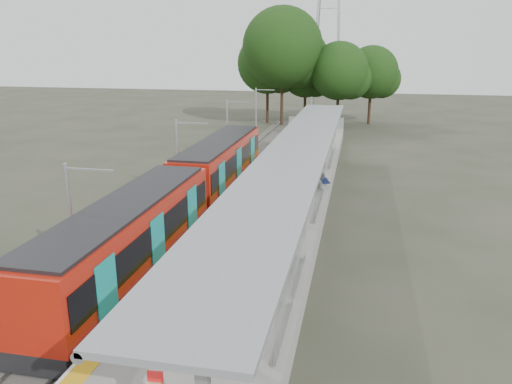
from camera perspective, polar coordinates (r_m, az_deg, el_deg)
trackbed at (r=32.52m, az=-5.13°, el=-0.83°), size 3.00×70.00×0.24m
platform at (r=31.44m, az=2.73°, el=-0.66°), size 6.00×50.00×1.00m
tactile_strip at (r=31.77m, az=-1.80°, el=0.49°), size 0.60×50.00×0.02m
end_fence at (r=55.44m, az=6.87°, el=7.88°), size 6.00×0.10×1.20m
train at (r=27.50m, az=-8.16°, el=0.04°), size 2.74×27.60×3.62m
canopy at (r=26.64m, az=4.96°, el=4.38°), size 3.27×38.00×3.66m
tree_cluster at (r=63.39m, az=5.31°, el=14.73°), size 20.06×13.17×14.28m
catenary_masts at (r=31.42m, az=-8.79°, el=3.70°), size 2.08×48.16×5.40m
bench_near at (r=20.53m, az=2.45°, el=-7.24°), size 0.90×1.43×0.94m
bench_mid at (r=31.91m, az=6.20°, el=1.53°), size 0.71×1.66×1.10m
bench_far at (r=32.13m, az=7.67°, el=1.50°), size 0.85×1.55×1.01m
info_pillar_far at (r=38.19m, az=5.27°, el=4.31°), size 0.39×0.39×1.74m
litter_bin at (r=24.91m, az=2.51°, el=-3.12°), size 0.49×0.49×0.80m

